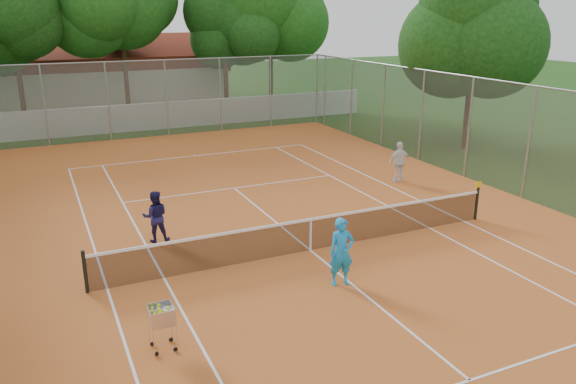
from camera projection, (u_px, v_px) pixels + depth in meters
name	position (u px, v px, depth m)	size (l,w,h in m)	color
ground	(310.00, 251.00, 15.69)	(120.00, 120.00, 0.00)	#173C10
court_pad	(310.00, 251.00, 15.69)	(18.00, 34.00, 0.02)	#C16025
court_lines	(310.00, 250.00, 15.69)	(10.98, 23.78, 0.01)	white
tennis_net	(311.00, 234.00, 15.54)	(11.88, 0.10, 0.98)	black
perimeter_fence	(311.00, 183.00, 15.08)	(18.00, 34.00, 4.00)	slate
boundary_wall	(160.00, 116.00, 31.90)	(26.00, 0.30, 1.50)	silver
clubhouse	(99.00, 74.00, 39.32)	(16.40, 9.00, 4.40)	beige
tropical_trees	(144.00, 36.00, 33.20)	(29.00, 19.00, 10.00)	#0E350D
player_near	(341.00, 252.00, 13.50)	(0.62, 0.41, 1.70)	#1A90DD
player_far_left	(155.00, 216.00, 16.10)	(0.74, 0.58, 1.53)	#1C194B
player_far_right	(399.00, 162.00, 21.79)	(0.94, 0.39, 1.60)	white
ball_hopper	(162.00, 326.00, 10.94)	(0.49, 0.49, 1.02)	silver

